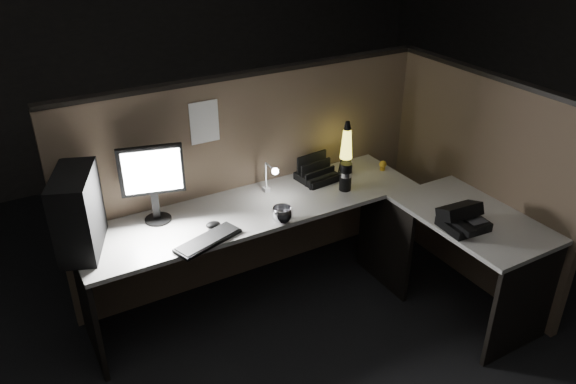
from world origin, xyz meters
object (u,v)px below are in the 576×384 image
monitor (152,177)px  keyboard (208,241)px  lava_lamp (346,153)px  desk_phone (462,219)px  pc_tower (78,212)px

monitor → keyboard: monitor is taller
monitor → lava_lamp: bearing=12.1°
desk_phone → pc_tower: bearing=160.6°
keyboard → lava_lamp: (1.22, 0.34, 0.16)m
keyboard → desk_phone: 1.54m
lava_lamp → desk_phone: lava_lamp is taller
keyboard → desk_phone: bearing=-41.7°
monitor → keyboard: (0.17, -0.40, -0.29)m
monitor → desk_phone: (1.59, -1.02, -0.24)m
monitor → desk_phone: bearing=-18.2°
monitor → desk_phone: 1.90m
pc_tower → monitor: size_ratio=0.95×
lava_lamp → desk_phone: bearing=-78.7°
keyboard → lava_lamp: bearing=-2.4°
monitor → lava_lamp: monitor is taller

